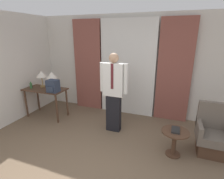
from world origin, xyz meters
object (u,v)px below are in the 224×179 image
object	(u,v)px
table_lamp_right	(52,76)
armchair	(213,136)
backpack	(53,86)
person	(114,90)
table_lamp_left	(41,75)
bottle_near_edge	(31,86)
book	(176,130)
desk	(46,93)
side_table	(175,139)

from	to	relation	value
table_lamp_right	armchair	bearing A→B (deg)	-4.75
table_lamp_right	armchair	size ratio (longest dim) A/B	0.47
backpack	person	size ratio (longest dim) A/B	0.17
table_lamp_left	person	bearing A→B (deg)	-5.08
table_lamp_left	table_lamp_right	xyz separation A→B (m)	(0.34, 0.00, 0.00)
bottle_near_edge	book	size ratio (longest dim) A/B	0.73
bottle_near_edge	desk	bearing A→B (deg)	13.65
backpack	side_table	bearing A→B (deg)	-7.62
table_lamp_left	bottle_near_edge	world-z (taller)	table_lamp_left
desk	book	xyz separation A→B (m)	(3.33, -0.52, -0.15)
table_lamp_left	armchair	xyz separation A→B (m)	(4.18, -0.32, -0.80)
side_table	table_lamp_left	bearing A→B (deg)	169.31
bottle_near_edge	book	distance (m)	3.75
side_table	table_lamp_right	bearing A→B (deg)	168.18
table_lamp_left	armchair	world-z (taller)	table_lamp_left
book	side_table	bearing A→B (deg)	-85.36
backpack	person	bearing A→B (deg)	2.80
backpack	armchair	bearing A→B (deg)	-0.80
armchair	side_table	bearing A→B (deg)	-153.12
table_lamp_left	person	world-z (taller)	person
person	side_table	distance (m)	1.58
table_lamp_left	table_lamp_right	world-z (taller)	same
table_lamp_right	armchair	world-z (taller)	table_lamp_right
bottle_near_edge	side_table	distance (m)	3.77
desk	backpack	distance (m)	0.50
backpack	bottle_near_edge	bearing A→B (deg)	175.71
table_lamp_right	backpack	bearing A→B (deg)	-50.66
armchair	side_table	distance (m)	0.76
table_lamp_right	person	bearing A→B (deg)	-6.04
book	table_lamp_left	bearing A→B (deg)	169.57
table_lamp_left	table_lamp_right	bearing A→B (deg)	0.00
side_table	armchair	bearing A→B (deg)	26.88
armchair	table_lamp_left	bearing A→B (deg)	175.64
backpack	table_lamp_left	bearing A→B (deg)	154.48
table_lamp_right	bottle_near_edge	distance (m)	0.64
book	person	bearing A→B (deg)	161.52
backpack	desk	bearing A→B (deg)	159.23
armchair	book	size ratio (longest dim) A/B	3.84
person	backpack	bearing A→B (deg)	-177.20
table_lamp_left	desk	bearing A→B (deg)	-35.06
backpack	book	bearing A→B (deg)	-7.30
desk	armchair	size ratio (longest dim) A/B	1.17
desk	book	world-z (taller)	desk
bottle_near_edge	armchair	xyz separation A→B (m)	(4.38, -0.11, -0.52)
table_lamp_right	person	xyz separation A→B (m)	(1.80, -0.19, -0.15)
bottle_near_edge	backpack	distance (m)	0.77
bottle_near_edge	person	size ratio (longest dim) A/B	0.10
person	bottle_near_edge	bearing A→B (deg)	-179.51
table_lamp_left	bottle_near_edge	size ratio (longest dim) A/B	2.46
person	book	size ratio (longest dim) A/B	7.29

